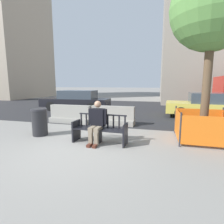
# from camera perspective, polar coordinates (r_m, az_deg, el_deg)

# --- Properties ---
(ground_plane) EXTENTS (200.00, 200.00, 0.00)m
(ground_plane) POSITION_cam_1_polar(r_m,az_deg,el_deg) (5.18, -11.85, -11.69)
(ground_plane) COLOR gray
(street_asphalt) EXTENTS (120.00, 12.00, 0.01)m
(street_asphalt) POSITION_cam_1_polar(r_m,az_deg,el_deg) (13.33, 5.11, 1.15)
(street_asphalt) COLOR #28282B
(street_asphalt) RESTS_ON ground
(street_bench) EXTENTS (1.71, 0.60, 0.88)m
(street_bench) POSITION_cam_1_polar(r_m,az_deg,el_deg) (5.50, -3.95, -5.97)
(street_bench) COLOR black
(street_bench) RESTS_ON ground
(seated_person) EXTENTS (0.58, 0.74, 1.31)m
(seated_person) POSITION_cam_1_polar(r_m,az_deg,el_deg) (5.40, -4.93, -3.04)
(seated_person) COLOR black
(seated_person) RESTS_ON ground
(jersey_barrier_centre) EXTENTS (2.02, 0.74, 0.84)m
(jersey_barrier_centre) POSITION_cam_1_polar(r_m,az_deg,el_deg) (8.01, 0.22, -1.61)
(jersey_barrier_centre) COLOR gray
(jersey_barrier_centre) RESTS_ON ground
(jersey_barrier_left) EXTENTS (2.01, 0.72, 0.84)m
(jersey_barrier_left) POSITION_cam_1_polar(r_m,az_deg,el_deg) (8.61, -13.33, -1.10)
(jersey_barrier_left) COLOR gray
(jersey_barrier_left) RESTS_ON ground
(street_tree) EXTENTS (2.46, 2.46, 5.24)m
(street_tree) POSITION_cam_1_polar(r_m,az_deg,el_deg) (6.59, 30.09, 27.06)
(street_tree) COLOR brown
(street_tree) RESTS_ON ground
(construction_fence) EXTENTS (1.61, 1.61, 1.02)m
(construction_fence) POSITION_cam_1_polar(r_m,az_deg,el_deg) (6.36, 27.64, -3.88)
(construction_fence) COLOR #2D2D33
(construction_fence) RESTS_ON ground
(car_taxi_near) EXTENTS (4.14, 2.20, 1.37)m
(car_taxi_near) POSITION_cam_1_polar(r_m,az_deg,el_deg) (10.89, 28.20, 1.93)
(car_taxi_near) COLOR #DBC64C
(car_taxi_near) RESTS_ON ground
(car_sedan_mid) EXTENTS (4.87, 2.08, 1.39)m
(car_sedan_mid) POSITION_cam_1_polar(r_m,az_deg,el_deg) (12.81, -11.53, 3.82)
(car_sedan_mid) COLOR black
(car_sedan_mid) RESTS_ON ground
(trash_bin) EXTENTS (0.55, 0.55, 0.96)m
(trash_bin) POSITION_cam_1_polar(r_m,az_deg,el_deg) (6.77, -22.55, -3.04)
(trash_bin) COLOR #232326
(trash_bin) RESTS_ON ground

